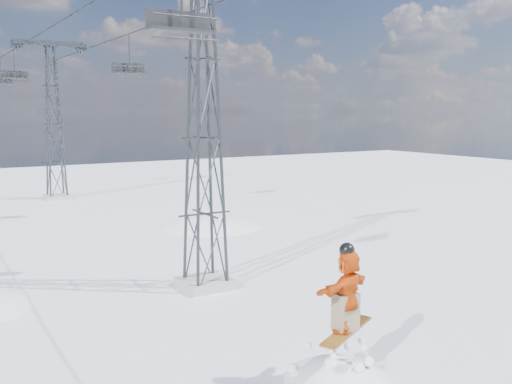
% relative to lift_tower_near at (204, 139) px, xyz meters
% --- Properties ---
extents(ground, '(120.00, 120.00, 0.00)m').
position_rel_lift_tower_near_xyz_m(ground, '(-0.80, -8.00, -5.47)').
color(ground, white).
rests_on(ground, ground).
extents(lift_tower_near, '(5.20, 1.80, 11.43)m').
position_rel_lift_tower_near_xyz_m(lift_tower_near, '(0.00, 0.00, 0.00)').
color(lift_tower_near, '#999999').
rests_on(lift_tower_near, ground).
extents(lift_tower_far, '(5.20, 1.80, 11.43)m').
position_rel_lift_tower_near_xyz_m(lift_tower_far, '(0.00, 25.00, 0.00)').
color(lift_tower_far, '#999999').
rests_on(lift_tower_far, ground).
extents(haul_cables, '(4.46, 51.00, 0.06)m').
position_rel_lift_tower_near_xyz_m(haul_cables, '(0.00, 11.50, 5.38)').
color(haul_cables, black).
rests_on(haul_cables, ground).
extents(lift_chair_near, '(1.97, 0.57, 2.44)m').
position_rel_lift_tower_near_xyz_m(lift_chair_near, '(-2.20, -3.18, 3.43)').
color(lift_chair_near, black).
rests_on(lift_chair_near, ground).
extents(lift_chair_mid, '(2.00, 0.58, 2.48)m').
position_rel_lift_tower_near_xyz_m(lift_chair_mid, '(2.20, 14.35, 3.40)').
color(lift_chair_mid, black).
rests_on(lift_chair_mid, ground).
extents(lift_chair_far, '(1.83, 0.53, 2.27)m').
position_rel_lift_tower_near_xyz_m(lift_chair_far, '(-2.20, 26.79, 3.57)').
color(lift_chair_far, black).
rests_on(lift_chair_far, ground).
extents(lift_chair_extra, '(1.88, 0.54, 2.33)m').
position_rel_lift_tower_near_xyz_m(lift_chair_extra, '(-2.20, 34.06, 3.51)').
color(lift_chair_extra, black).
rests_on(lift_chair_extra, ground).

